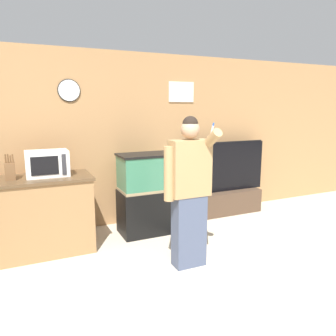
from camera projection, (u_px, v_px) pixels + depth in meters
wall_back_paneled at (126, 140)px, 4.99m from camera, size 10.00×0.08×2.60m
counter_island at (36, 216)px, 4.02m from camera, size 1.37×0.66×0.96m
microwave at (47, 163)px, 4.01m from camera, size 0.50×0.33×0.32m
knife_block at (10, 171)px, 3.81m from camera, size 0.11×0.12×0.30m
aquarium_on_stand at (148, 193)px, 4.69m from camera, size 0.82×0.50×1.15m
tv_on_stand at (227, 192)px, 5.60m from camera, size 1.42×0.40×1.23m
person_standing at (189, 190)px, 3.62m from camera, size 0.54×0.41×1.70m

